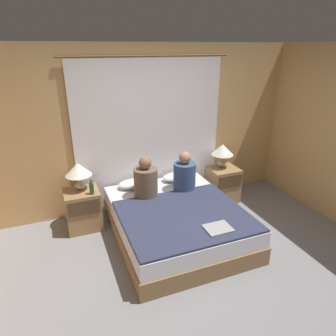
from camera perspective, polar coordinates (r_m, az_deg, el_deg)
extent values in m
plane|color=gray|center=(3.75, 6.09, -18.59)|extent=(16.00, 16.00, 0.00)
cube|color=tan|center=(4.68, -3.62, 7.38)|extent=(4.84, 0.06, 2.50)
cube|color=white|center=(4.65, -3.35, 5.99)|extent=(2.31, 0.02, 2.30)
cylinder|color=brown|center=(4.47, -3.70, 20.53)|extent=(2.51, 0.02, 0.02)
cube|color=olive|center=(4.21, 1.49, -11.38)|extent=(1.61, 1.95, 0.23)
cube|color=silver|center=(4.09, 1.52, -8.73)|extent=(1.57, 1.91, 0.22)
cube|color=#937047|center=(4.46, -15.82, -7.61)|extent=(0.47, 0.43, 0.58)
cube|color=#4C3823|center=(4.20, -15.66, -7.32)|extent=(0.42, 0.02, 0.21)
cube|color=#937047|center=(5.12, 10.34, -3.05)|extent=(0.47, 0.43, 0.58)
cube|color=#4C3823|center=(4.90, 11.80, -2.54)|extent=(0.42, 0.02, 0.21)
ellipsoid|color=#B2A899|center=(4.38, -16.41, -3.21)|extent=(0.14, 0.14, 0.11)
cylinder|color=#B2A893|center=(4.33, -16.56, -1.92)|extent=(0.02, 0.02, 0.10)
cone|color=white|center=(4.28, -16.76, -0.21)|extent=(0.36, 0.36, 0.17)
ellipsoid|color=#B2A899|center=(5.05, 10.16, 0.83)|extent=(0.14, 0.14, 0.11)
cylinder|color=#B2A893|center=(5.01, 10.24, 1.98)|extent=(0.02, 0.02, 0.10)
cone|color=white|center=(4.97, 10.35, 3.49)|extent=(0.36, 0.36, 0.17)
ellipsoid|color=white|center=(4.56, -6.45, -2.98)|extent=(0.49, 0.30, 0.12)
ellipsoid|color=white|center=(4.77, 1.78, -1.66)|extent=(0.49, 0.30, 0.12)
cube|color=#2D334C|center=(3.81, 3.14, -9.05)|extent=(1.55, 1.35, 0.03)
cylinder|color=brown|center=(4.22, -4.26, -2.81)|extent=(0.33, 0.33, 0.42)
sphere|color=#846047|center=(4.10, -4.38, 0.98)|extent=(0.17, 0.17, 0.17)
cylinder|color=#38517A|center=(4.41, 3.16, -1.64)|extent=(0.33, 0.33, 0.42)
sphere|color=#A87A5B|center=(4.30, 3.24, 1.97)|extent=(0.17, 0.17, 0.17)
cylinder|color=#2D4C28|center=(4.18, -14.33, -3.84)|extent=(0.06, 0.06, 0.16)
cylinder|color=#2D4C28|center=(4.14, -14.47, -2.50)|extent=(0.02, 0.02, 0.06)
cube|color=#9EA0A5|center=(3.57, 9.51, -11.25)|extent=(0.31, 0.25, 0.02)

